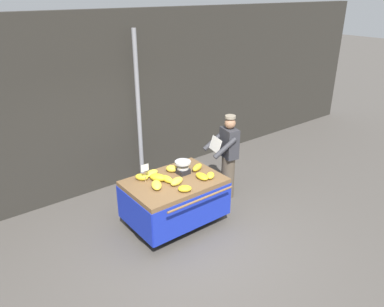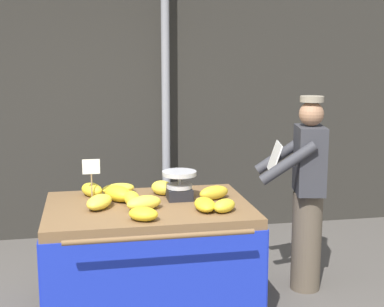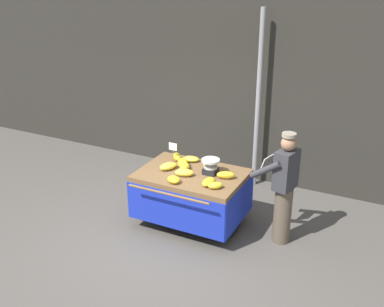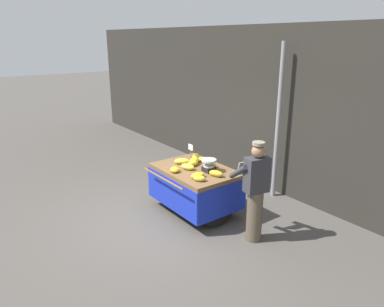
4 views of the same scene
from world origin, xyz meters
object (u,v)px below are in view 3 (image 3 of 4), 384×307
at_px(banana_bunch_6, 184,173).
at_px(vendor_person, 284,188).
at_px(banana_bunch_9, 208,164).
at_px(banana_bunch_10, 184,168).
at_px(price_sign, 173,149).
at_px(banana_bunch_4, 226,175).
at_px(banana_bunch_8, 174,180).
at_px(banana_cart, 191,187).
at_px(banana_bunch_5, 209,182).
at_px(banana_bunch_7, 177,157).
at_px(street_pole, 258,102).
at_px(weighing_scale, 211,166).
at_px(banana_bunch_0, 215,185).
at_px(banana_bunch_3, 183,163).
at_px(banana_bunch_2, 168,166).
at_px(banana_bunch_1, 190,159).

bearing_deg(banana_bunch_6, vendor_person, 12.14).
bearing_deg(banana_bunch_9, banana_bunch_10, -136.05).
relative_size(banana_bunch_9, vendor_person, 0.12).
distance_m(price_sign, banana_bunch_10, 0.41).
relative_size(price_sign, banana_bunch_4, 1.25).
xyz_separation_m(price_sign, banana_bunch_6, (0.38, -0.35, -0.19)).
bearing_deg(banana_bunch_8, banana_cart, 78.83).
xyz_separation_m(banana_bunch_6, banana_bunch_10, (-0.08, 0.16, -0.00)).
distance_m(banana_bunch_5, banana_bunch_9, 0.59).
height_order(banana_bunch_7, banana_bunch_9, banana_bunch_9).
bearing_deg(banana_bunch_7, street_pole, 60.19).
distance_m(weighing_scale, banana_bunch_7, 0.74).
xyz_separation_m(banana_bunch_7, banana_bunch_8, (0.35, -0.75, -0.01)).
xyz_separation_m(banana_bunch_0, banana_bunch_4, (0.01, 0.37, 0.01)).
height_order(banana_bunch_0, banana_bunch_8, banana_bunch_0).
relative_size(banana_bunch_6, banana_bunch_9, 1.36).
bearing_deg(banana_bunch_9, banana_bunch_7, 174.70).
distance_m(weighing_scale, banana_bunch_6, 0.41).
relative_size(banana_bunch_3, banana_bunch_7, 1.28).
height_order(banana_bunch_3, vendor_person, vendor_person).
bearing_deg(price_sign, banana_bunch_7, 89.68).
height_order(street_pole, banana_bunch_4, street_pole).
xyz_separation_m(banana_cart, banana_bunch_0, (0.54, -0.32, 0.28)).
distance_m(banana_bunch_4, banana_bunch_8, 0.78).
relative_size(weighing_scale, banana_bunch_2, 0.96).
bearing_deg(vendor_person, banana_bunch_5, -157.18).
bearing_deg(banana_cart, banana_bunch_3, 146.59).
bearing_deg(banana_bunch_9, banana_bunch_6, -115.11).
relative_size(banana_bunch_8, vendor_person, 0.13).
distance_m(price_sign, banana_bunch_7, 0.23).
bearing_deg(banana_cart, weighing_scale, 22.75).
relative_size(banana_bunch_0, banana_bunch_3, 0.73).
bearing_deg(banana_bunch_2, banana_bunch_7, 97.55).
bearing_deg(banana_bunch_3, banana_bunch_2, -128.12).
bearing_deg(banana_bunch_9, banana_cart, -118.06).
height_order(weighing_scale, price_sign, price_sign).
xyz_separation_m(price_sign, banana_bunch_5, (0.84, -0.46, -0.20)).
bearing_deg(banana_bunch_0, weighing_scale, 122.21).
xyz_separation_m(banana_bunch_3, banana_bunch_7, (-0.20, 0.19, -0.01)).
height_order(street_pole, price_sign, street_pole).
bearing_deg(banana_bunch_6, banana_bunch_4, 18.40).
bearing_deg(banana_cart, banana_bunch_4, 5.80).
bearing_deg(banana_bunch_3, banana_bunch_4, -7.00).
height_order(banana_bunch_6, vendor_person, vendor_person).
bearing_deg(banana_bunch_0, banana_bunch_4, 89.06).
bearing_deg(banana_bunch_1, banana_bunch_2, -111.53).
bearing_deg(banana_bunch_1, banana_bunch_4, -23.40).
relative_size(banana_cart, vendor_person, 0.95).
xyz_separation_m(banana_bunch_6, banana_bunch_9, (0.20, 0.43, 0.01)).
xyz_separation_m(banana_bunch_2, banana_bunch_8, (0.30, -0.37, -0.01)).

